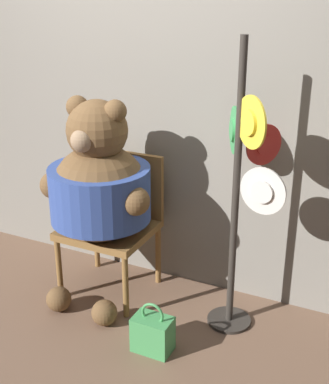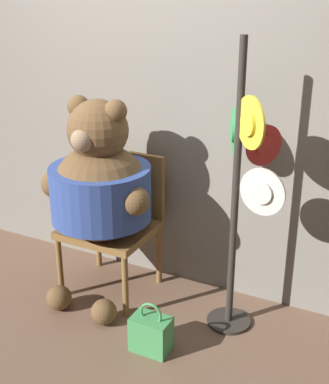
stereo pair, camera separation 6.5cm
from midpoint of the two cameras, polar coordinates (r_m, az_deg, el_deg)
ground_plane at (r=3.59m, az=-7.71°, el=-13.30°), size 14.00×14.00×0.00m
wall_back at (r=3.68m, az=-1.69°, el=10.27°), size 8.00×0.10×2.62m
chair at (r=3.69m, az=-4.74°, el=-2.58°), size 0.58×0.53×0.95m
teddy_bear at (r=3.45m, az=-6.38°, el=0.55°), size 0.79×0.70×1.39m
hat_display_rack at (r=3.12m, az=9.03°, el=0.56°), size 0.46×0.46×1.78m
handbag_on_ground at (r=3.25m, az=-0.85°, el=-14.83°), size 0.23×0.15×0.32m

